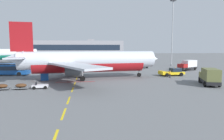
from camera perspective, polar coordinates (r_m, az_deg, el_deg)
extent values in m
plane|color=slate|center=(63.85, 11.05, -0.24)|extent=(400.00, 400.00, 0.00)
cube|color=yellow|center=(17.14, -15.71, -18.04)|extent=(0.24, 4.00, 0.01)
cube|color=yellow|center=(22.98, -13.21, -11.65)|extent=(0.24, 4.00, 0.01)
cube|color=yellow|center=(28.43, -11.90, -8.16)|extent=(0.24, 4.00, 0.01)
cube|color=yellow|center=(35.30, -10.85, -5.34)|extent=(0.24, 4.00, 0.01)
cube|color=yellow|center=(41.05, -10.26, -3.72)|extent=(0.24, 4.00, 0.01)
cube|color=yellow|center=(48.12, -9.73, -2.26)|extent=(0.24, 4.00, 0.01)
cube|color=yellow|center=(54.12, -9.39, -1.33)|extent=(0.24, 4.00, 0.01)
cube|color=yellow|center=(60.89, -9.09, -0.50)|extent=(0.24, 4.00, 0.01)
cube|color=yellow|center=(67.97, -8.84, 0.19)|extent=(0.24, 4.00, 0.01)
cube|color=yellow|center=(73.71, -8.67, 0.65)|extent=(0.24, 4.00, 0.01)
cube|color=yellow|center=(80.44, -8.50, 1.11)|extent=(0.24, 4.00, 0.01)
cube|color=yellow|center=(86.16, -8.38, 1.44)|extent=(0.24, 4.00, 0.01)
cube|color=yellow|center=(92.19, -8.27, 1.75)|extent=(0.24, 4.00, 0.01)
cube|color=yellow|center=(99.20, -8.16, 2.05)|extent=(0.24, 4.00, 0.01)
cube|color=yellow|center=(105.38, -8.07, 2.29)|extent=(0.24, 4.00, 0.01)
cube|color=#B21414|center=(43.09, -10.09, -3.25)|extent=(8.00, 0.40, 0.01)
cylinder|color=silver|center=(46.48, -6.15, 2.82)|extent=(30.33, 8.07, 3.80)
cylinder|color=maroon|center=(46.55, -6.14, 1.54)|extent=(24.75, 6.97, 3.50)
cone|color=silver|center=(50.98, 10.83, 3.04)|extent=(4.00, 4.19, 3.72)
cone|color=silver|center=(46.74, -25.64, 2.85)|extent=(4.62, 3.80, 3.23)
cube|color=#192333|center=(50.50, 9.77, 3.78)|extent=(1.99, 3.05, 0.60)
cube|color=maroon|center=(46.45, -23.75, 8.39)|extent=(4.41, 0.99, 6.00)
cube|color=silver|center=(49.70, -23.78, 3.43)|extent=(4.08, 6.79, 0.24)
cube|color=silver|center=(43.40, -25.07, 3.05)|extent=(4.08, 6.79, 0.24)
cube|color=#B7BCC6|center=(54.55, -11.65, 2.71)|extent=(7.97, 17.61, 0.36)
cube|color=#B7BCC6|center=(37.63, -10.16, 1.26)|extent=(12.11, 17.29, 0.36)
cylinder|color=#4C4F54|center=(51.66, -11.59, 0.92)|extent=(3.47, 2.54, 2.10)
cylinder|color=black|center=(51.77, -9.82, 0.96)|extent=(0.37, 1.78, 1.79)
cylinder|color=#4C4F54|center=(40.73, -10.69, -0.43)|extent=(3.47, 2.54, 2.10)
cylinder|color=black|center=(40.88, -8.45, -0.37)|extent=(0.37, 1.78, 1.79)
cylinder|color=gray|center=(49.89, 7.51, 0.18)|extent=(0.28, 0.28, 2.67)
cylinder|color=black|center=(50.04, 7.49, -1.34)|extent=(1.02, 0.42, 0.99)
cylinder|color=gray|center=(49.00, -8.90, 0.08)|extent=(0.28, 0.28, 2.61)
cylinder|color=black|center=(49.50, -8.91, -1.38)|extent=(1.14, 0.50, 1.10)
cylinder|color=black|center=(48.80, -8.83, -1.48)|extent=(1.14, 0.50, 1.10)
cylinder|color=gray|center=(43.86, -8.18, -0.61)|extent=(0.28, 0.28, 2.61)
cylinder|color=black|center=(44.37, -8.21, -2.23)|extent=(1.14, 0.50, 1.10)
cylinder|color=black|center=(43.69, -8.10, -2.36)|extent=(1.14, 0.50, 1.10)
cube|color=yellow|center=(53.91, 16.08, -0.77)|extent=(6.25, 3.40, 0.60)
cube|color=#192333|center=(54.36, 17.10, 0.05)|extent=(2.60, 2.36, 0.90)
cube|color=yellow|center=(52.66, 13.57, -0.40)|extent=(0.95, 2.58, 0.24)
sphere|color=orange|center=(54.30, 17.12, 0.62)|extent=(0.16, 0.16, 0.16)
cylinder|color=black|center=(51.82, 14.94, -1.29)|extent=(0.94, 0.49, 0.90)
cylinder|color=black|center=(54.30, 13.59, -0.92)|extent=(0.94, 0.49, 0.90)
cylinder|color=black|center=(53.69, 18.59, -1.15)|extent=(0.94, 0.49, 0.90)
cylinder|color=black|center=(56.09, 17.12, -0.80)|extent=(0.94, 0.49, 0.90)
cylinder|color=#0F604C|center=(106.06, -28.62, 3.47)|extent=(25.46, 11.64, 3.66)
cone|color=silver|center=(106.28, -20.13, 4.44)|extent=(4.71, 4.86, 3.90)
cube|color=#192333|center=(106.17, -20.74, 4.79)|extent=(2.54, 3.36, 0.63)
cylinder|color=gray|center=(106.13, -21.85, 2.97)|extent=(0.29, 0.29, 2.79)
cylinder|color=black|center=(106.20, -21.82, 2.22)|extent=(1.08, 0.61, 1.04)
cube|color=#194C99|center=(59.31, -27.44, 0.31)|extent=(12.21, 3.91, 2.70)
cube|color=#192333|center=(59.30, -27.45, 0.50)|extent=(11.26, 3.86, 1.00)
cube|color=black|center=(59.22, -27.50, 1.49)|extent=(12.24, 3.94, 0.20)
cylinder|color=black|center=(58.95, -23.25, -0.66)|extent=(1.03, 0.42, 1.00)
cylinder|color=black|center=(56.49, -24.30, -0.98)|extent=(1.03, 0.42, 1.00)
cube|color=black|center=(70.46, 7.79, 1.02)|extent=(6.94, 6.29, 0.60)
cube|color=silver|center=(72.26, 8.89, 1.80)|extent=(3.30, 3.29, 1.10)
cube|color=#192333|center=(73.19, 9.41, 1.92)|extent=(1.26, 1.52, 0.64)
cube|color=#B7BCC6|center=(69.57, 7.33, 2.07)|extent=(5.20, 4.87, 2.10)
cylinder|color=black|center=(72.99, 8.07, 0.98)|extent=(0.92, 0.82, 0.96)
cylinder|color=black|center=(71.61, 9.62, 0.86)|extent=(0.92, 0.82, 0.96)
cylinder|color=black|center=(69.43, 5.89, 0.75)|extent=(0.92, 0.82, 0.96)
cylinder|color=black|center=(67.98, 7.48, 0.61)|extent=(0.92, 0.82, 0.96)
cube|color=black|center=(43.14, 25.21, -2.74)|extent=(4.46, 7.40, 0.60)
cube|color=#606638|center=(45.25, 24.57, -1.24)|extent=(2.93, 2.98, 1.10)
cube|color=#192333|center=(46.35, 24.26, -0.94)|extent=(1.84, 0.66, 0.64)
cube|color=#606638|center=(42.02, 25.60, -1.13)|extent=(3.77, 5.27, 2.10)
cylinder|color=black|center=(45.07, 23.04, -2.62)|extent=(0.57, 1.00, 0.96)
cylinder|color=black|center=(45.61, 26.00, -2.66)|extent=(0.57, 1.00, 0.96)
cylinder|color=black|center=(40.75, 24.29, -3.56)|extent=(0.57, 1.00, 0.96)
cylinder|color=black|center=(41.35, 27.54, -3.58)|extent=(0.57, 1.00, 0.96)
cube|color=black|center=(68.25, 20.07, 0.53)|extent=(7.29, 5.49, 0.60)
cube|color=maroon|center=(66.28, 18.97, 1.16)|extent=(3.20, 3.17, 1.10)
cube|color=#192333|center=(65.35, 18.38, 1.20)|extent=(0.98, 1.71, 0.64)
cube|color=silver|center=(68.95, 20.57, 1.69)|extent=(5.33, 4.41, 2.10)
cylinder|color=black|center=(65.76, 19.82, 0.12)|extent=(0.98, 0.71, 0.96)
cylinder|color=black|center=(67.14, 18.13, 0.29)|extent=(0.98, 0.71, 0.96)
cylinder|color=black|center=(69.48, 21.92, 0.34)|extent=(0.98, 0.71, 0.96)
cylinder|color=black|center=(70.79, 20.28, 0.50)|extent=(0.98, 0.71, 0.96)
cube|color=silver|center=(37.56, -19.21, -4.18)|extent=(2.69, 1.57, 0.44)
cube|color=black|center=(37.59, -20.21, -3.58)|extent=(0.20, 1.13, 0.56)
cylinder|color=black|center=(38.14, -17.69, -4.24)|extent=(0.57, 0.22, 0.56)
cylinder|color=black|center=(36.78, -17.95, -4.63)|extent=(0.57, 0.22, 0.56)
cylinder|color=black|center=(38.42, -20.39, -4.27)|extent=(0.57, 0.22, 0.56)
cylinder|color=black|center=(37.06, -20.75, -4.65)|extent=(0.57, 0.22, 0.56)
cube|color=slate|center=(38.18, -23.81, -4.47)|extent=(2.50, 1.66, 0.12)
ellipsoid|color=#4C2D19|center=(38.12, -23.84, -3.91)|extent=(1.90, 1.32, 0.64)
cylinder|color=black|center=(38.84, -23.58, -4.38)|extent=(0.45, 0.17, 0.44)
cylinder|color=black|center=(37.55, -24.04, -4.74)|extent=(0.45, 0.17, 0.44)
cube|color=slate|center=(38.99, -28.12, -4.46)|extent=(2.50, 1.66, 0.12)
ellipsoid|color=#4C2D19|center=(38.92, -28.15, -3.91)|extent=(1.90, 1.32, 0.64)
cylinder|color=black|center=(39.63, -27.82, -4.37)|extent=(0.45, 0.17, 0.44)
cylinder|color=black|center=(38.37, -28.42, -4.73)|extent=(0.45, 0.17, 0.44)
cylinder|color=#232328|center=(50.07, 15.80, -1.61)|extent=(0.16, 0.16, 0.84)
cylinder|color=#232328|center=(49.96, 15.57, -1.62)|extent=(0.16, 0.16, 0.84)
cube|color=orange|center=(49.93, 15.71, -0.78)|extent=(0.48, 0.51, 0.63)
cube|color=silver|center=(49.92, 15.71, -0.74)|extent=(0.50, 0.53, 0.06)
sphere|color=beige|center=(49.88, 15.73, -0.29)|extent=(0.23, 0.23, 0.23)
cylinder|color=orange|center=(50.19, 15.86, -0.71)|extent=(0.09, 0.09, 0.56)
cylinder|color=orange|center=(49.66, 15.56, -0.77)|extent=(0.09, 0.09, 0.56)
cube|color=#194C9E|center=(46.93, -18.11, -1.71)|extent=(1.86, 1.82, 1.60)
cube|color=silver|center=(46.93, -18.11, -1.71)|extent=(1.60, 0.33, 1.36)
cylinder|color=slate|center=(83.12, 16.07, 1.30)|extent=(0.70, 0.70, 0.60)
cylinder|color=#9EA0A5|center=(83.02, 16.31, 9.55)|extent=(0.36, 0.36, 24.51)
cube|color=#3F3F44|center=(84.74, 16.58, 18.01)|extent=(1.80, 1.80, 0.50)
cube|color=gray|center=(190.84, -9.48, 5.94)|extent=(80.76, 22.25, 13.18)
cube|color=#192333|center=(179.67, -9.66, 6.14)|extent=(74.30, 0.12, 4.74)
cube|color=gray|center=(190.76, -5.85, 8.21)|extent=(6.00, 5.00, 1.60)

